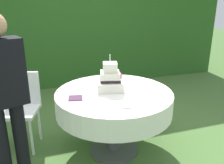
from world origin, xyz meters
The scene contains 9 objects.
ground_plane centered at (0.00, 0.00, 0.00)m, with size 20.00×20.00×0.00m, color #476B33.
foliage_hedge centered at (0.00, 2.64, 1.42)m, with size 6.47×0.60×2.83m, color #28561E.
cake_table centered at (0.00, 0.00, 0.61)m, with size 1.27×1.27×0.73m.
wedding_cake centered at (-0.01, 0.08, 0.85)m, with size 0.34×0.34×0.40m.
serving_plate_near centered at (0.41, 0.09, 0.74)m, with size 0.15×0.15×0.01m, color white.
serving_plate_far centered at (0.00, -0.37, 0.74)m, with size 0.15×0.15×0.01m, color white.
napkin_stack centered at (-0.43, -0.05, 0.74)m, with size 0.14×0.14×0.01m, color #4C2D47.
garden_chair centered at (-0.99, 0.47, 0.54)m, with size 0.50×0.50×0.89m.
standing_person centered at (-1.05, -0.27, 0.93)m, with size 0.41×0.31×1.60m.
Camera 1 is at (-0.77, -2.28, 1.68)m, focal length 38.20 mm.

